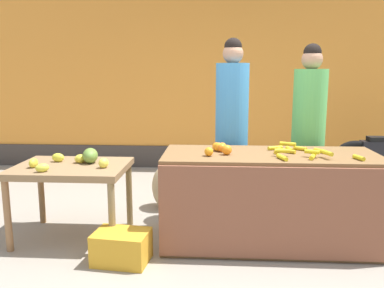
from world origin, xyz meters
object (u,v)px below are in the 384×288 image
(vendor_woman_blue_shirt, at_px, (232,130))
(vendor_woman_green_shirt, at_px, (308,133))
(produce_crate, at_px, (122,247))
(produce_sack, at_px, (165,187))

(vendor_woman_blue_shirt, height_order, vendor_woman_green_shirt, vendor_woman_blue_shirt)
(vendor_woman_blue_shirt, bearing_deg, produce_crate, -130.00)
(vendor_woman_green_shirt, xyz_separation_m, produce_sack, (-1.53, 0.23, -0.68))
(vendor_woman_blue_shirt, bearing_deg, produce_sack, 161.78)
(vendor_woman_blue_shirt, relative_size, produce_crate, 4.29)
(produce_crate, height_order, produce_sack, produce_sack)
(vendor_woman_blue_shirt, relative_size, vendor_woman_green_shirt, 1.03)
(vendor_woman_green_shirt, distance_m, produce_crate, 2.20)
(produce_crate, xyz_separation_m, produce_sack, (0.19, 1.35, 0.12))
(produce_crate, relative_size, produce_sack, 0.89)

